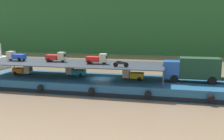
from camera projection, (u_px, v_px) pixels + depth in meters
The scene contains 12 objects.
ground_plane at pixel (102, 89), 34.73m from camera, with size 400.00×400.00×0.00m, color #7F664C.
hillside_far_bank at pixel (148, 4), 93.57m from camera, with size 132.26×39.84×30.15m.
cargo_barge at pixel (102, 84), 34.57m from camera, with size 33.60×9.14×1.50m.
covered_lorry at pixel (193, 69), 31.89m from camera, with size 7.86×2.31×3.10m.
cargo_rack at pixel (75, 63), 35.02m from camera, with size 24.40×7.70×2.00m.
mini_truck_lower_stern at pixel (23, 70), 37.03m from camera, with size 2.76×1.24×1.38m.
mini_truck_lower_aft at pixel (75, 71), 35.82m from camera, with size 2.74×1.20×1.38m.
mini_truck_lower_mid at pixel (133, 75), 33.36m from camera, with size 2.76×1.23×1.38m.
mini_truck_upper_stern at pixel (16, 56), 37.13m from camera, with size 2.79×1.28×1.38m.
mini_truck_upper_mid at pixel (56, 57), 36.09m from camera, with size 2.79×1.29×1.38m.
mini_truck_upper_fore at pixel (97, 59), 33.89m from camera, with size 2.78×1.27×1.38m.
motorcycle_upper_port at pixel (121, 64), 31.16m from camera, with size 1.90×0.55×0.87m.
Camera 1 is at (9.09, -32.62, 8.27)m, focal length 40.72 mm.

